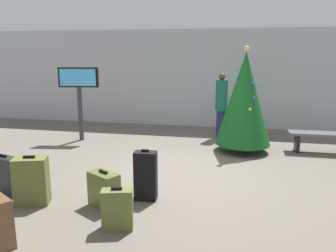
{
  "coord_description": "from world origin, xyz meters",
  "views": [
    {
      "loc": [
        1.04,
        -6.15,
        2.3
      ],
      "look_at": [
        -0.24,
        0.16,
        0.9
      ],
      "focal_mm": 36.12,
      "sensor_mm": 36.0,
      "label": 1
    }
  ],
  "objects": [
    {
      "name": "ground_plane",
      "position": [
        0.0,
        0.0,
        0.0
      ],
      "size": [
        16.0,
        16.0,
        0.0
      ],
      "primitive_type": "plane",
      "color": "#665E54"
    },
    {
      "name": "traveller_0",
      "position": [
        0.65,
        3.05,
        0.94
      ],
      "size": [
        0.4,
        0.4,
        1.77
      ],
      "color": "#1E234C",
      "rests_on": "ground_plane"
    },
    {
      "name": "suitcase_1",
      "position": [
        -0.44,
        -2.25,
        0.28
      ],
      "size": [
        0.44,
        0.29,
        0.59
      ],
      "color": "#59602D",
      "rests_on": "ground_plane"
    },
    {
      "name": "waiting_bench",
      "position": [
        3.14,
        2.04,
        0.37
      ],
      "size": [
        1.71,
        0.44,
        0.48
      ],
      "color": "#4C5159",
      "rests_on": "ground_plane"
    },
    {
      "name": "flight_info_kiosk",
      "position": [
        -3.0,
        2.03,
        1.39
      ],
      "size": [
        1.05,
        0.23,
        1.93
      ],
      "color": "#333338",
      "rests_on": "ground_plane"
    },
    {
      "name": "suitcase_3",
      "position": [
        -0.87,
        -1.65,
        0.27
      ],
      "size": [
        0.56,
        0.47,
        0.58
      ],
      "color": "#59602D",
      "rests_on": "ground_plane"
    },
    {
      "name": "back_wall",
      "position": [
        0.0,
        4.46,
        1.51
      ],
      "size": [
        16.0,
        0.2,
        3.01
      ],
      "primitive_type": "cube",
      "color": "#B7BCC1",
      "rests_on": "ground_plane"
    },
    {
      "name": "suitcase_5",
      "position": [
        -1.99,
        -1.78,
        0.37
      ],
      "size": [
        0.56,
        0.41,
        0.78
      ],
      "color": "#59602D",
      "rests_on": "ground_plane"
    },
    {
      "name": "holiday_tree",
      "position": [
        1.23,
        1.8,
        1.26
      ],
      "size": [
        1.28,
        1.28,
        2.46
      ],
      "color": "#4C3319",
      "rests_on": "ground_plane"
    },
    {
      "name": "suitcase_4",
      "position": [
        -0.31,
        -1.27,
        0.4
      ],
      "size": [
        0.36,
        0.23,
        0.83
      ],
      "color": "black",
      "rests_on": "ground_plane"
    },
    {
      "name": "suitcase_2",
      "position": [
        -2.61,
        -1.58,
        0.33
      ],
      "size": [
        0.51,
        0.32,
        0.7
      ],
      "color": "#232326",
      "rests_on": "ground_plane"
    }
  ]
}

